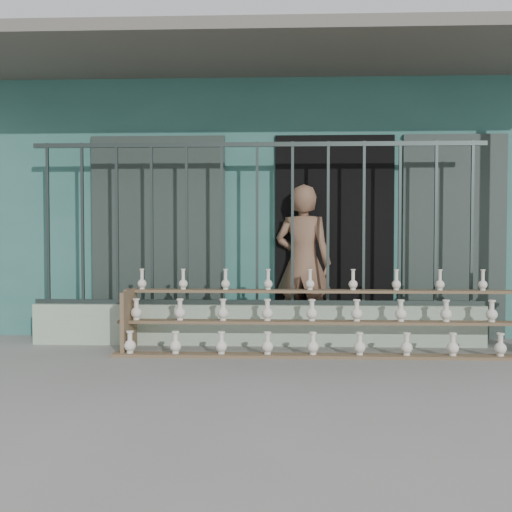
{
  "coord_description": "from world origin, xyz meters",
  "views": [
    {
      "loc": [
        0.23,
        -5.01,
        1.21
      ],
      "look_at": [
        0.0,
        1.0,
        1.0
      ],
      "focal_mm": 40.0,
      "sensor_mm": 36.0,
      "label": 1
    }
  ],
  "objects": [
    {
      "name": "ground",
      "position": [
        0.0,
        0.0,
        0.0
      ],
      "size": [
        60.0,
        60.0,
        0.0
      ],
      "primitive_type": "plane",
      "color": "slate"
    },
    {
      "name": "workshop_building",
      "position": [
        0.0,
        4.23,
        1.62
      ],
      "size": [
        7.4,
        6.6,
        3.21
      ],
      "color": "#2E625A",
      "rests_on": "ground"
    },
    {
      "name": "parapet_wall",
      "position": [
        0.0,
        1.3,
        0.23
      ],
      "size": [
        5.0,
        0.2,
        0.45
      ],
      "primitive_type": "cube",
      "color": "#99AE95",
      "rests_on": "ground"
    },
    {
      "name": "security_fence",
      "position": [
        -0.0,
        1.3,
        1.35
      ],
      "size": [
        5.0,
        0.04,
        1.8
      ],
      "color": "#283330",
      "rests_on": "parapet_wall"
    },
    {
      "name": "shelf_rack",
      "position": [
        0.81,
        0.89,
        0.36
      ],
      "size": [
        4.5,
        0.68,
        0.85
      ],
      "color": "brown",
      "rests_on": "ground"
    },
    {
      "name": "elderly_woman",
      "position": [
        0.53,
        1.61,
        0.9
      ],
      "size": [
        0.75,
        0.6,
        1.8
      ],
      "primitive_type": "imported",
      "rotation": [
        0.0,
        0.0,
        2.86
      ],
      "color": "brown",
      "rests_on": "ground"
    }
  ]
}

